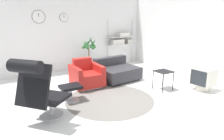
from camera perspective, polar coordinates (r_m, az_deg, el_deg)
name	(u,v)px	position (r m, az deg, el deg)	size (l,w,h in m)	color
ground_plane	(104,98)	(4.60, -2.34, -7.95)	(12.00, 12.00, 0.00)	white
wall_back	(62,29)	(6.85, -14.13, 11.30)	(12.00, 0.09, 2.80)	white
wall_right	(197,31)	(6.32, 23.15, 10.27)	(0.06, 12.00, 2.80)	white
round_rug	(110,99)	(4.51, -0.65, -8.38)	(1.96, 1.96, 0.01)	slate
lounge_chair	(38,86)	(3.53, -20.50, -4.20)	(1.05, 1.01, 1.17)	#BCBCC1
ottoman	(71,90)	(4.45, -11.72, -5.57)	(0.45, 0.38, 0.35)	#BCBCC1
armchair_red	(86,76)	(5.30, -7.34, -1.77)	(0.76, 0.81, 0.71)	silver
couch_low	(117,72)	(5.84, 1.36, -0.49)	(1.20, 1.06, 0.62)	black
side_table	(163,73)	(5.14, 14.48, -0.92)	(0.39, 0.39, 0.49)	black
crt_television	(203,78)	(5.46, 24.65, -2.15)	(0.50, 0.50, 0.57)	beige
potted_plant	(89,56)	(6.76, -6.50, 4.04)	(0.54, 0.55, 1.21)	#333338
shelf_unit	(122,40)	(7.64, 2.75, 8.63)	(1.17, 0.28, 1.66)	#BCBCC1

